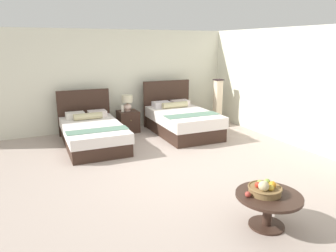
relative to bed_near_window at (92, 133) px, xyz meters
name	(u,v)px	position (x,y,z in m)	size (l,w,h in m)	color
ground_plane	(180,170)	(1.10, -2.07, -0.29)	(9.50, 10.28, 0.02)	#AF9D91
wall_back	(122,80)	(1.10, 1.27, 0.98)	(9.50, 0.12, 2.51)	silver
wall_side_right	(293,87)	(4.05, -1.67, 0.98)	(0.12, 5.88, 2.51)	silver
bed_near_window	(92,133)	(0.00, 0.00, 0.00)	(1.26, 2.14, 1.09)	#37241B
bed_near_corner	(182,121)	(2.19, -0.01, 0.05)	(1.33, 2.07, 1.21)	#37241B
nightstand	(128,121)	(1.04, 0.69, -0.01)	(0.49, 0.49, 0.53)	#37241B
table_lamp	(127,102)	(1.04, 0.71, 0.49)	(0.27, 0.27, 0.40)	beige
vase	(122,108)	(0.89, 0.65, 0.35)	(0.07, 0.07, 0.18)	beige
coffee_table	(268,203)	(1.25, -4.11, 0.04)	(0.79, 0.79, 0.42)	#37241B
fruit_bowl	(265,189)	(1.22, -4.07, 0.21)	(0.40, 0.40, 0.20)	olive
loose_apple	(248,194)	(0.98, -4.05, 0.18)	(0.07, 0.07, 0.07)	#AD392F
floor_lamp_corner	(218,102)	(3.50, 0.40, 0.34)	(0.22, 0.22, 1.24)	black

